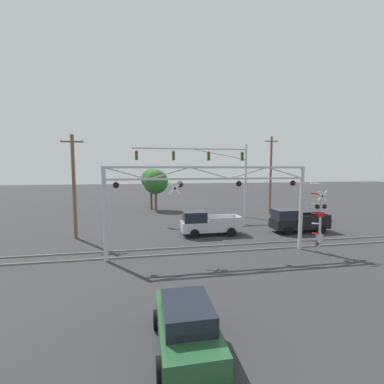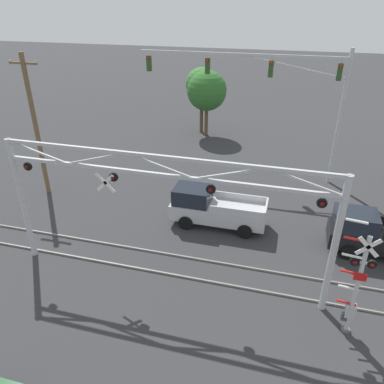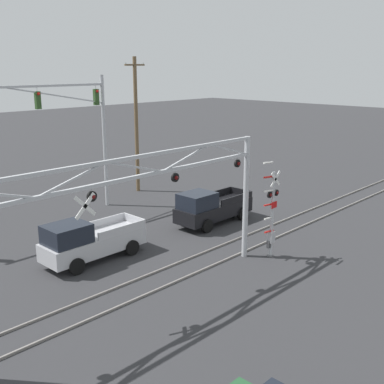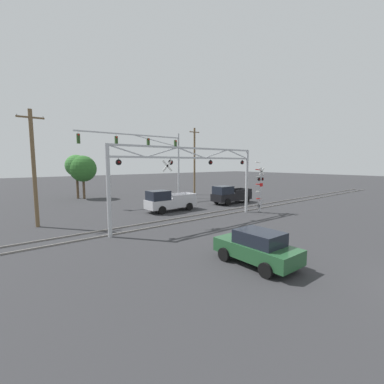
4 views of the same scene
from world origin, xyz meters
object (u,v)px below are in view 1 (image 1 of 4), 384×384
Objects in this scene: sedan_waiting at (186,324)px; utility_pole_left at (74,186)px; crossing_gantry at (210,195)px; pickup_truck_following at (296,221)px; crossing_signal_mast at (319,223)px; pickup_truck_lead at (207,224)px; background_tree_beyond_span at (156,182)px; utility_pole_right at (271,175)px; background_tree_far_left_verge at (151,179)px; traffic_signal_span at (217,166)px.

sedan_waiting is 0.47× the size of utility_pole_left.
crossing_gantry reaches higher than pickup_truck_following.
crossing_signal_mast reaches higher than sedan_waiting.
utility_pole_left is (-11.29, 0.94, 3.49)m from pickup_truck_lead.
pickup_truck_following is 0.92× the size of background_tree_beyond_span.
background_tree_far_left_verge is (-15.18, 6.62, -0.71)m from utility_pole_right.
utility_pole_left reaches higher than background_tree_beyond_span.
crossing_signal_mast is 23.58m from background_tree_beyond_span.
background_tree_far_left_verge is (-7.51, 8.10, -1.84)m from traffic_signal_span.
pickup_truck_following is 20.12m from utility_pole_left.
utility_pole_left is (-17.91, 7.09, 2.42)m from crossing_signal_mast.
crossing_gantry is 13.39m from traffic_signal_span.
sedan_waiting is 29.07m from background_tree_beyond_span.
utility_pole_left is at bearing -117.93° from background_tree_beyond_span.
crossing_signal_mast is 0.57× the size of utility_pole_left.
pickup_truck_lead is 0.90× the size of background_tree_beyond_span.
utility_pole_left is at bearing -155.51° from traffic_signal_span.
pickup_truck_lead is (-2.97, -7.44, -5.25)m from traffic_signal_span.
pickup_truck_following is 0.53× the size of utility_pole_right.
utility_pole_right reaches higher than traffic_signal_span.
traffic_signal_span reaches higher than background_tree_beyond_span.
utility_pole_left is 16.09m from background_tree_far_left_verge.
pickup_truck_lead is 0.60× the size of utility_pole_left.
traffic_signal_span is 23.27m from sedan_waiting.
traffic_signal_span is at bearing 68.20° from pickup_truck_lead.
background_tree_far_left_verge is at bearing 132.54° from background_tree_beyond_span.
background_tree_beyond_span is 0.98× the size of background_tree_far_left_verge.
crossing_gantry is 2.66× the size of pickup_truck_lead.
crossing_signal_mast is at bearing 36.22° from sedan_waiting.
background_tree_beyond_span is (-12.39, 15.34, 3.02)m from pickup_truck_following.
pickup_truck_following is at bearing -102.99° from utility_pole_right.
pickup_truck_following is at bearing -4.11° from utility_pole_left.
sedan_waiting is (-12.62, -13.56, -0.20)m from pickup_truck_following.
background_tree_far_left_verge reaches higher than pickup_truck_following.
traffic_signal_span reaches higher than utility_pole_left.
pickup_truck_lead is at bearing -140.04° from utility_pole_right.
crossing_gantry is 9.97m from sedan_waiting.
pickup_truck_following is 0.61× the size of utility_pole_left.
background_tree_beyond_span is (7.38, 13.92, -0.46)m from utility_pole_left.
utility_pole_left is (-7.15, 14.98, 3.69)m from sedan_waiting.
utility_pole_left is at bearing 175.89° from pickup_truck_following.
sedan_waiting is at bearing -132.94° from pickup_truck_following.
crossing_signal_mast is at bearing -7.45° from crossing_gantry.
crossing_signal_mast is 0.37× the size of traffic_signal_span.
background_tree_far_left_verge is (-13.01, 16.02, 3.41)m from pickup_truck_following.
sedan_waiting is 0.69× the size of background_tree_far_left_verge.
pickup_truck_lead is 0.53× the size of utility_pole_right.
pickup_truck_lead is (1.08, 5.15, -3.13)m from crossing_gantry.
pickup_truck_lead is 1.29× the size of sedan_waiting.
utility_pole_right is at bearing 20.00° from utility_pole_left.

